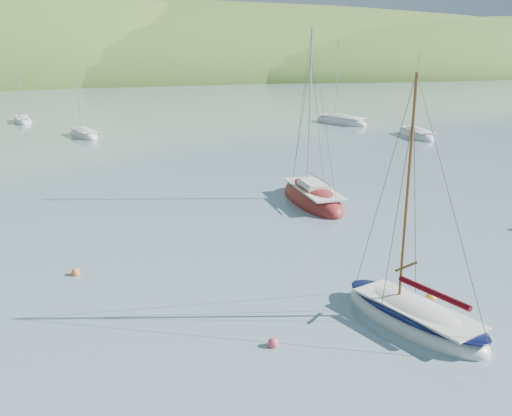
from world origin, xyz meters
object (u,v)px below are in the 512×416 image
object	(u,v)px
daysailer_white	(414,318)
distant_sloop_b	(341,122)
distant_sloop_d	(416,135)
sloop_red	(313,199)
distant_sloop_c	(23,121)
distant_sloop_a	(84,135)

from	to	relation	value
daysailer_white	distant_sloop_b	bearing A→B (deg)	50.42
distant_sloop_d	sloop_red	bearing A→B (deg)	-128.33
daysailer_white	distant_sloop_c	xyz separation A→B (m)	(-20.11, 63.55, -0.07)
sloop_red	distant_sloop_c	bearing A→B (deg)	116.89
distant_sloop_c	sloop_red	bearing A→B (deg)	-73.13
daysailer_white	distant_sloop_d	world-z (taller)	daysailer_white
distant_sloop_a	distant_sloop_d	size ratio (longest dim) A/B	0.91
daysailer_white	sloop_red	xyz separation A→B (m)	(2.60, 17.22, -0.00)
daysailer_white	sloop_red	bearing A→B (deg)	63.33
distant_sloop_c	distant_sloop_d	size ratio (longest dim) A/B	0.85
distant_sloop_b	daysailer_white	bearing A→B (deg)	-136.36
distant_sloop_c	daysailer_white	bearing A→B (deg)	-81.68
distant_sloop_a	sloop_red	bearing A→B (deg)	-82.75
distant_sloop_b	distant_sloop_d	bearing A→B (deg)	-96.88
sloop_red	distant_sloop_b	distance (m)	37.66
distant_sloop_d	distant_sloop_a	bearing A→B (deg)	169.58
sloop_red	distant_sloop_b	world-z (taller)	sloop_red
sloop_red	distant_sloop_b	bearing A→B (deg)	63.35
sloop_red	distant_sloop_a	distance (m)	35.63
daysailer_white	distant_sloop_c	bearing A→B (deg)	89.48
daysailer_white	distant_sloop_c	distance (m)	66.66
distant_sloop_b	distant_sloop_c	world-z (taller)	distant_sloop_b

